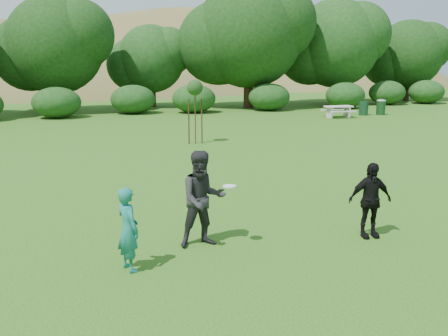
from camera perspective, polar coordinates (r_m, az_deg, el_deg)
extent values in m
plane|color=#19470C|center=(9.97, 5.34, -9.75)|extent=(120.00, 120.00, 0.00)
imported|color=#186E65|center=(9.12, -10.90, -6.90)|extent=(0.54, 0.65, 1.54)
imported|color=#252426|center=(10.06, -2.45, -3.56)|extent=(0.97, 0.76, 1.97)
imported|color=black|center=(11.03, 16.34, -3.55)|extent=(0.99, 0.50, 1.63)
cylinder|color=#153A22|center=(35.11, 15.65, 6.57)|extent=(0.60, 0.60, 0.90)
cylinder|color=white|center=(9.87, 0.62, -2.09)|extent=(0.27, 0.27, 0.03)
cylinder|color=#3E2618|center=(22.36, -3.30, 5.97)|extent=(0.05, 0.05, 2.50)
sphere|color=#1F4217|center=(22.25, -3.34, 9.17)|extent=(0.70, 0.70, 0.70)
cylinder|color=#352015|center=(22.32, -4.05, 5.30)|extent=(0.06, 0.06, 2.00)
cylinder|color=#3E2618|center=(22.47, -2.55, 5.37)|extent=(0.06, 0.06, 2.00)
cube|color=beige|center=(33.23, 12.97, 6.87)|extent=(1.80, 0.75, 0.08)
cube|color=#B5B1A9|center=(32.94, 11.95, 6.21)|extent=(0.10, 0.70, 0.68)
cube|color=beige|center=(33.60, 13.89, 6.23)|extent=(0.10, 0.70, 0.68)
cube|color=#B5B0A7|center=(32.75, 13.48, 6.27)|extent=(1.80, 0.28, 0.06)
cube|color=beige|center=(33.77, 12.42, 6.50)|extent=(1.80, 0.28, 0.06)
cylinder|color=#153A1A|center=(35.69, 17.48, 6.54)|extent=(0.60, 0.60, 0.90)
ellipsoid|color=gray|center=(35.65, 17.53, 7.34)|extent=(0.60, 0.60, 0.20)
ellipsoid|color=olive|center=(85.81, -1.33, 0.27)|extent=(100.00, 64.00, 52.00)
ellipsoid|color=olive|center=(67.47, -18.62, 1.99)|extent=(80.00, 50.00, 28.00)
ellipsoid|color=olive|center=(77.01, 8.38, 4.56)|extent=(60.00, 44.00, 24.00)
cylinder|color=#3A2616|center=(37.55, -18.41, 8.20)|extent=(0.68, 0.68, 2.80)
sphere|color=#194214|center=(37.49, -18.76, 13.16)|extent=(6.73, 6.73, 6.73)
cylinder|color=#3A2616|center=(40.12, -8.23, 8.56)|extent=(0.60, 0.60, 2.27)
sphere|color=#194214|center=(40.04, -8.35, 12.24)|extent=(5.22, 5.22, 5.22)
cylinder|color=#3A2616|center=(39.01, 2.83, 9.33)|extent=(0.76, 0.76, 3.32)
sphere|color=#194214|center=(39.00, 2.89, 15.07)|extent=(8.12, 8.12, 8.12)
cylinder|color=#3A2616|center=(43.35, 12.43, 9.14)|extent=(0.71, 0.71, 2.97)
sphere|color=#194214|center=(43.31, 12.65, 13.72)|extent=(7.19, 7.19, 7.19)
cylinder|color=#3A2616|center=(48.66, 20.10, 8.70)|extent=(0.62, 0.62, 2.45)
sphere|color=#194214|center=(48.59, 20.36, 12.09)|extent=(6.03, 6.03, 6.03)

